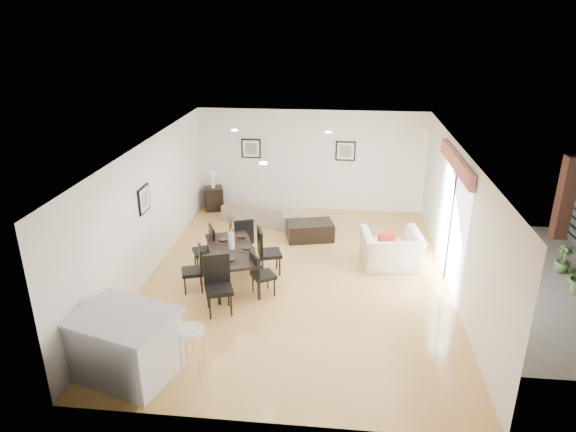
# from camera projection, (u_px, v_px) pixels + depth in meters

# --- Properties ---
(ground) EXTENTS (8.00, 8.00, 0.00)m
(ground) POSITION_uv_depth(u_px,v_px,m) (297.00, 278.00, 10.41)
(ground) COLOR #DCAA5A
(ground) RESTS_ON ground
(wall_back) EXTENTS (6.00, 0.04, 2.70)m
(wall_back) POSITION_uv_depth(u_px,v_px,m) (311.00, 161.00, 13.61)
(wall_back) COLOR white
(wall_back) RESTS_ON ground
(wall_front) EXTENTS (6.00, 0.04, 2.70)m
(wall_front) POSITION_uv_depth(u_px,v_px,m) (269.00, 336.00, 6.22)
(wall_front) COLOR white
(wall_front) RESTS_ON ground
(wall_left) EXTENTS (0.04, 8.00, 2.70)m
(wall_left) POSITION_uv_depth(u_px,v_px,m) (148.00, 210.00, 10.21)
(wall_left) COLOR white
(wall_left) RESTS_ON ground
(wall_right) EXTENTS (0.04, 8.00, 2.70)m
(wall_right) POSITION_uv_depth(u_px,v_px,m) (457.00, 222.00, 9.62)
(wall_right) COLOR white
(wall_right) RESTS_ON ground
(ceiling) EXTENTS (6.00, 8.00, 0.02)m
(ceiling) POSITION_uv_depth(u_px,v_px,m) (298.00, 148.00, 9.42)
(ceiling) COLOR white
(ceiling) RESTS_ON wall_back
(sofa) EXTENTS (2.15, 1.39, 0.59)m
(sofa) POSITION_uv_depth(u_px,v_px,m) (262.00, 211.00, 13.10)
(sofa) COLOR gray
(sofa) RESTS_ON ground
(armchair) EXTENTS (1.32, 1.19, 0.78)m
(armchair) POSITION_uv_depth(u_px,v_px,m) (391.00, 250.00, 10.73)
(armchair) COLOR white
(armchair) RESTS_ON ground
(courtyard_plant_b) EXTENTS (0.37, 0.37, 0.58)m
(courtyard_plant_b) POSITION_uv_depth(u_px,v_px,m) (564.00, 259.00, 10.54)
(courtyard_plant_b) COLOR #405F28
(courtyard_plant_b) RESTS_ON ground
(dining_table) EXTENTS (1.40, 1.91, 0.72)m
(dining_table) POSITION_uv_depth(u_px,v_px,m) (232.00, 252.00, 10.03)
(dining_table) COLOR black
(dining_table) RESTS_ON ground
(dining_chair_wnear) EXTENTS (0.51, 0.51, 0.90)m
(dining_chair_wnear) POSITION_uv_depth(u_px,v_px,m) (196.00, 267.00, 9.77)
(dining_chair_wnear) COLOR black
(dining_chair_wnear) RESTS_ON ground
(dining_chair_wfar) EXTENTS (0.57, 0.57, 0.94)m
(dining_chair_wfar) POSITION_uv_depth(u_px,v_px,m) (207.00, 246.00, 10.57)
(dining_chair_wfar) COLOR black
(dining_chair_wfar) RESTS_ON ground
(dining_chair_enear) EXTENTS (0.55, 0.55, 0.88)m
(dining_chair_enear) POSITION_uv_depth(u_px,v_px,m) (260.00, 272.00, 9.59)
(dining_chair_enear) COLOR black
(dining_chair_enear) RESTS_ON ground
(dining_chair_efar) EXTENTS (0.56, 0.56, 0.99)m
(dining_chair_efar) POSITION_uv_depth(u_px,v_px,m) (265.00, 249.00, 10.38)
(dining_chair_efar) COLOR black
(dining_chair_efar) RESTS_ON ground
(dining_chair_head) EXTENTS (0.61, 0.61, 1.05)m
(dining_chair_head) POSITION_uv_depth(u_px,v_px,m) (218.00, 281.00, 9.08)
(dining_chair_head) COLOR black
(dining_chair_head) RESTS_ON ground
(dining_chair_foot) EXTENTS (0.53, 0.53, 0.93)m
(dining_chair_foot) POSITION_uv_depth(u_px,v_px,m) (244.00, 236.00, 11.07)
(dining_chair_foot) COLOR black
(dining_chair_foot) RESTS_ON ground
(vase) EXTENTS (0.88, 1.38, 0.73)m
(vase) POSITION_uv_depth(u_px,v_px,m) (231.00, 236.00, 9.91)
(vase) COLOR white
(vase) RESTS_ON dining_table
(coffee_table) EXTENTS (1.19, 0.88, 0.43)m
(coffee_table) POSITION_uv_depth(u_px,v_px,m) (310.00, 231.00, 12.12)
(coffee_table) COLOR black
(coffee_table) RESTS_ON ground
(side_table) EXTENTS (0.60, 0.60, 0.63)m
(side_table) POSITION_uv_depth(u_px,v_px,m) (214.00, 198.00, 13.93)
(side_table) COLOR black
(side_table) RESTS_ON ground
(table_lamp) EXTENTS (0.23, 0.23, 0.44)m
(table_lamp) POSITION_uv_depth(u_px,v_px,m) (213.00, 177.00, 13.71)
(table_lamp) COLOR white
(table_lamp) RESTS_ON side_table
(cushion) EXTENTS (0.37, 0.22, 0.35)m
(cushion) POSITION_uv_depth(u_px,v_px,m) (386.00, 242.00, 10.56)
(cushion) COLOR #A12414
(cushion) RESTS_ON armchair
(kitchen_island) EXTENTS (1.70, 1.48, 1.01)m
(kitchen_island) POSITION_uv_depth(u_px,v_px,m) (125.00, 345.00, 7.46)
(kitchen_island) COLOR white
(kitchen_island) RESTS_ON ground
(bar_stool) EXTENTS (0.39, 0.39, 0.85)m
(bar_stool) POSITION_uv_depth(u_px,v_px,m) (191.00, 336.00, 7.28)
(bar_stool) COLOR silver
(bar_stool) RESTS_ON ground
(framed_print_back_left) EXTENTS (0.52, 0.04, 0.52)m
(framed_print_back_left) POSITION_uv_depth(u_px,v_px,m) (251.00, 149.00, 13.63)
(framed_print_back_left) COLOR black
(framed_print_back_left) RESTS_ON wall_back
(framed_print_back_right) EXTENTS (0.52, 0.04, 0.52)m
(framed_print_back_right) POSITION_uv_depth(u_px,v_px,m) (346.00, 151.00, 13.39)
(framed_print_back_right) COLOR black
(framed_print_back_right) RESTS_ON wall_back
(framed_print_left_wall) EXTENTS (0.04, 0.52, 0.52)m
(framed_print_left_wall) POSITION_uv_depth(u_px,v_px,m) (144.00, 199.00, 9.91)
(framed_print_left_wall) COLOR black
(framed_print_left_wall) RESTS_ON wall_left
(sliding_door) EXTENTS (0.12, 2.70, 2.57)m
(sliding_door) POSITION_uv_depth(u_px,v_px,m) (453.00, 201.00, 9.79)
(sliding_door) COLOR white
(sliding_door) RESTS_ON wall_right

